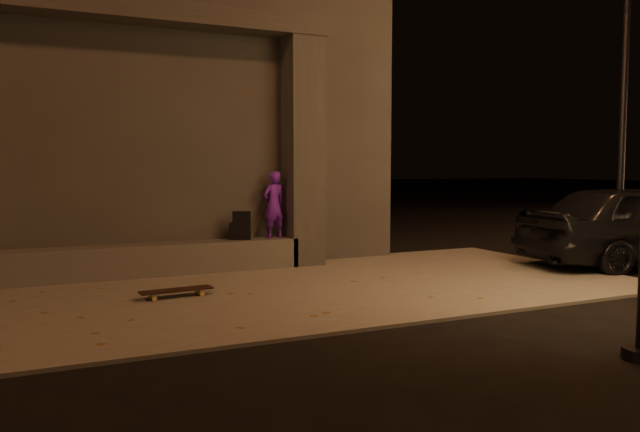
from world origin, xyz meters
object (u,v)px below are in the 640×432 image
skateboarder (274,205)px  backpack (240,230)px  skateboard (176,291)px  column (303,152)px

skateboarder → backpack: skateboarder is taller
skateboard → column: bearing=30.8°
skateboarder → skateboard: bearing=27.2°
backpack → skateboarder: bearing=24.0°
skateboarder → skateboard: 2.73m
skateboarder → backpack: size_ratio=2.37×
backpack → skateboard: size_ratio=0.50×
backpack → skateboard: bearing=-104.3°
column → skateboarder: column is taller
column → skateboard: size_ratio=4.05×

